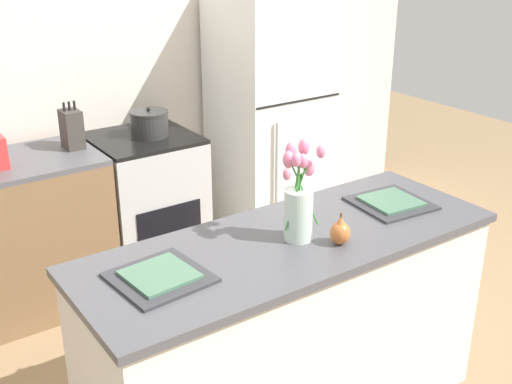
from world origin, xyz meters
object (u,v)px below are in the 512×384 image
stove_range (147,205)px  pear_figurine (340,232)px  refrigerator (269,120)px  flower_vase (299,202)px  plate_setting_left (160,276)px  plate_setting_right (391,202)px  cooking_pot (149,123)px  knife_block (72,129)px

stove_range → pear_figurine: bearing=-89.0°
refrigerator → flower_vase: size_ratio=4.19×
plate_setting_left → plate_setting_right: bearing=0.0°
pear_figurine → plate_setting_left: (-0.72, 0.16, -0.04)m
refrigerator → plate_setting_right: (-0.46, -1.59, 0.07)m
refrigerator → pear_figurine: size_ratio=12.67×
pear_figurine → plate_setting_right: 0.48m
flower_vase → plate_setting_right: bearing=2.9°
flower_vase → cooking_pot: flower_vase is taller
pear_figurine → knife_block: size_ratio=0.50×
flower_vase → plate_setting_left: bearing=177.3°
pear_figurine → knife_block: bearing=104.2°
refrigerator → pear_figurine: bearing=-117.7°
flower_vase → knife_block: 1.68m
refrigerator → knife_block: (-1.37, 0.03, 0.17)m
refrigerator → flower_vase: 1.93m
refrigerator → knife_block: size_ratio=6.33×
cooking_pot → refrigerator: bearing=1.1°
refrigerator → knife_block: 1.38m
flower_vase → pear_figurine: size_ratio=3.03×
pear_figurine → knife_block: (-0.45, 1.77, 0.06)m
refrigerator → plate_setting_right: 1.65m
knife_block → plate_setting_right: bearing=-60.7°
plate_setting_left → refrigerator: bearing=44.1°
stove_range → knife_block: size_ratio=3.38×
cooking_pot → knife_block: bearing=174.4°
stove_range → flower_vase: 1.73m
refrigerator → cooking_pot: size_ratio=7.31×
refrigerator → plate_setting_right: size_ratio=4.93×
cooking_pot → flower_vase: bearing=-94.3°
refrigerator → pear_figurine: refrigerator is taller
flower_vase → cooking_pot: size_ratio=1.75×
pear_figurine → plate_setting_right: size_ratio=0.39×
refrigerator → plate_setting_right: refrigerator is taller
stove_range → pear_figurine: size_ratio=6.77×
stove_range → flower_vase: flower_vase is taller
stove_range → knife_block: (-0.42, 0.03, 0.57)m
pear_figurine → flower_vase: bearing=129.6°
flower_vase → cooking_pot: (0.12, 1.60, -0.08)m
pear_figurine → knife_block: 1.83m
cooking_pot → knife_block: size_ratio=0.86×
stove_range → plate_setting_right: bearing=-72.9°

